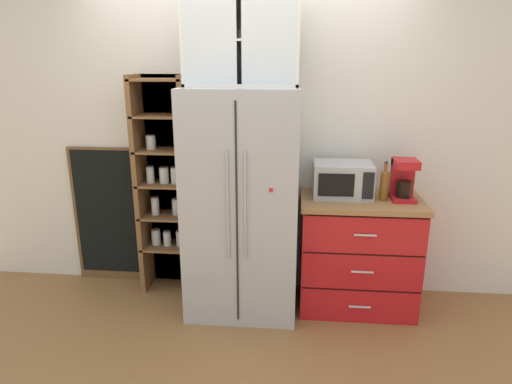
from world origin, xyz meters
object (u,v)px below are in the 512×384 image
Objects in this scene: microwave at (342,180)px; coffee_maker at (403,179)px; mug_navy at (361,190)px; chalkboard_menu at (108,215)px; bottle_amber at (384,183)px; bottle_clear at (362,184)px; refrigerator at (243,202)px.

coffee_maker reaches higher than microwave.
mug_navy is 2.16m from chalkboard_menu.
coffee_maker is 1.06× the size of bottle_amber.
microwave is at bearing 168.79° from bottle_clear.
bottle_amber is (0.30, -0.08, 0.00)m from microwave.
bottle_clear is 0.20× the size of chalkboard_menu.
chalkboard_menu is at bearing 174.84° from mug_navy.
coffee_maker is 2.54× the size of mug_navy.
coffee_maker is (0.44, -0.04, 0.03)m from microwave.
bottle_clear is at bearing -6.24° from chalkboard_menu.
chalkboard_menu reaches higher than microwave.
coffee_maker is 2.48m from chalkboard_menu.
bottle_clear is at bearing 177.44° from coffee_maker.
coffee_maker is 0.26× the size of chalkboard_menu.
chalkboard_menu is at bearing 173.76° from bottle_clear.
bottle_amber is (1.05, 0.04, 0.17)m from refrigerator.
microwave is 3.60× the size of mug_navy.
bottle_clear is (0.90, 0.09, 0.14)m from refrigerator.
coffee_maker is at bearing -5.43° from microwave.
bottle_amber is (-0.14, -0.04, -0.02)m from coffee_maker.
coffee_maker is 0.30m from bottle_clear.
bottle_amber reaches higher than bottle_clear.
refrigerator is at bearing -14.59° from chalkboard_menu.
mug_navy is 0.10× the size of chalkboard_menu.
mug_navy is 0.20m from bottle_amber.
coffee_maker is at bearing -2.56° from bottle_clear.
refrigerator reaches higher than chalkboard_menu.
bottle_clear is (0.15, -0.03, -0.03)m from microwave.
refrigerator is 1.30m from chalkboard_menu.
microwave is 0.37× the size of chalkboard_menu.
refrigerator is at bearing -178.00° from bottle_amber.
refrigerator is 1.21m from coffee_maker.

